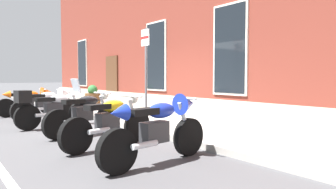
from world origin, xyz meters
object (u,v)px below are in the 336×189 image
object	(u,v)px
motorcycle_black_naked	(85,114)
parking_sign	(146,62)
motorcycle_white_sport	(48,102)
motorcycle_blue_sport	(161,126)
motorcycle_orange_sport	(30,100)
motorcycle_yellow_naked	(110,122)
motorcycle_silver_touring	(51,107)
barrel_planter	(93,98)

from	to	relation	value
motorcycle_black_naked	parking_sign	bearing A→B (deg)	100.90
motorcycle_white_sport	motorcycle_blue_sport	xyz separation A→B (m)	(6.12, -0.01, 0.03)
motorcycle_orange_sport	motorcycle_black_naked	distance (m)	4.75
motorcycle_blue_sport	parking_sign	distance (m)	3.92
motorcycle_yellow_naked	motorcycle_blue_sport	xyz separation A→B (m)	(1.49, 0.13, 0.09)
motorcycle_silver_touring	motorcycle_yellow_naked	bearing A→B (deg)	4.39
motorcycle_black_naked	barrel_planter	distance (m)	5.72
motorcycle_yellow_naked	motorcycle_blue_sport	distance (m)	1.50
motorcycle_yellow_naked	barrel_planter	xyz separation A→B (m)	(-6.60, 2.47, 0.01)
motorcycle_yellow_naked	parking_sign	distance (m)	2.93
motorcycle_blue_sport	parking_sign	xyz separation A→B (m)	(-3.27, 1.82, 1.18)
motorcycle_black_naked	motorcycle_blue_sport	size ratio (longest dim) A/B	0.94
motorcycle_blue_sport	motorcycle_black_naked	bearing A→B (deg)	-178.83
motorcycle_blue_sport	barrel_planter	xyz separation A→B (m)	(-8.09, 2.34, -0.09)
motorcycle_white_sport	parking_sign	size ratio (longest dim) A/B	0.81
motorcycle_orange_sport	motorcycle_white_sport	xyz separation A→B (m)	(1.53, 0.16, 0.01)
motorcycle_white_sport	motorcycle_yellow_naked	world-z (taller)	motorcycle_white_sport
motorcycle_white_sport	motorcycle_silver_touring	distance (m)	1.68
motorcycle_black_naked	motorcycle_blue_sport	xyz separation A→B (m)	(2.91, 0.06, 0.09)
motorcycle_white_sport	parking_sign	distance (m)	3.59
motorcycle_yellow_naked	motorcycle_blue_sport	size ratio (longest dim) A/B	1.00
motorcycle_orange_sport	motorcycle_white_sport	size ratio (longest dim) A/B	0.99
motorcycle_silver_touring	motorcycle_blue_sport	world-z (taller)	motorcycle_silver_touring
motorcycle_yellow_naked	parking_sign	xyz separation A→B (m)	(-1.78, 1.95, 1.27)
motorcycle_silver_touring	parking_sign	size ratio (longest dim) A/B	0.83
barrel_planter	motorcycle_black_naked	bearing A→B (deg)	-24.87
motorcycle_silver_touring	motorcycle_blue_sport	size ratio (longest dim) A/B	0.99
parking_sign	motorcycle_white_sport	bearing A→B (deg)	-147.63
motorcycle_black_naked	motorcycle_yellow_naked	bearing A→B (deg)	-2.66
motorcycle_silver_touring	barrel_planter	size ratio (longest dim) A/B	2.36
motorcycle_silver_touring	motorcycle_black_naked	distance (m)	1.61
motorcycle_orange_sport	barrel_planter	xyz separation A→B (m)	(-0.44, 2.50, -0.05)
motorcycle_orange_sport	barrel_planter	world-z (taller)	barrel_planter
parking_sign	motorcycle_silver_touring	bearing A→B (deg)	-119.25
barrel_planter	motorcycle_blue_sport	bearing A→B (deg)	-16.16
parking_sign	motorcycle_yellow_naked	bearing A→B (deg)	-47.60
parking_sign	motorcycle_black_naked	bearing A→B (deg)	-79.10
motorcycle_silver_touring	parking_sign	world-z (taller)	parking_sign
motorcycle_silver_touring	parking_sign	xyz separation A→B (m)	(1.22, 2.18, 1.22)
motorcycle_black_naked	motorcycle_blue_sport	world-z (taller)	motorcycle_blue_sport
motorcycle_orange_sport	motorcycle_silver_touring	xyz separation A→B (m)	(3.16, -0.20, 0.00)
motorcycle_silver_touring	motorcycle_black_naked	bearing A→B (deg)	10.60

